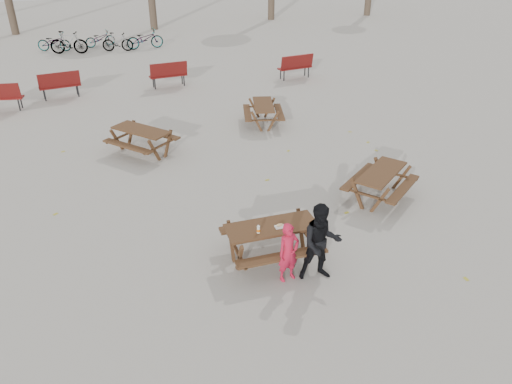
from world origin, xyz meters
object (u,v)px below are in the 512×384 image
object	(u,v)px
soda_bottle	(258,230)
child	(289,252)
picnic_table_north	(142,141)
picnic_table_far	(263,114)
adult	(321,243)
picnic_table_east	(380,185)
food_tray	(280,227)
main_picnic_table	(272,234)

from	to	relation	value
soda_bottle	child	bearing A→B (deg)	-53.31
child	picnic_table_north	size ratio (longest dim) A/B	0.69
soda_bottle	picnic_table_far	distance (m)	7.78
adult	picnic_table_far	distance (m)	8.18
picnic_table_east	picnic_table_far	size ratio (longest dim) A/B	1.06
food_tray	child	size ratio (longest dim) A/B	0.15
main_picnic_table	picnic_table_far	bearing A→B (deg)	72.55
picnic_table_north	picnic_table_far	size ratio (longest dim) A/B	1.09
adult	picnic_table_far	bearing A→B (deg)	89.86
soda_bottle	child	xyz separation A→B (m)	(0.41, -0.55, -0.25)
child	adult	bearing A→B (deg)	-25.93
main_picnic_table	adult	size ratio (longest dim) A/B	1.14
picnic_table_east	adult	bearing A→B (deg)	-176.20
soda_bottle	picnic_table_north	bearing A→B (deg)	103.88
picnic_table_east	picnic_table_north	size ratio (longest dim) A/B	0.98
main_picnic_table	adult	xyz separation A→B (m)	(0.66, -0.85, 0.20)
food_tray	picnic_table_east	distance (m)	3.62
child	adult	world-z (taller)	adult
soda_bottle	picnic_table_east	size ratio (longest dim) A/B	0.10
food_tray	picnic_table_north	bearing A→B (deg)	107.88
main_picnic_table	picnic_table_north	xyz separation A→B (m)	(-1.85, 5.99, -0.21)
child	picnic_table_north	xyz separation A→B (m)	(-1.93, 6.70, -0.23)
food_tray	adult	bearing A→B (deg)	-53.95
soda_bottle	adult	size ratio (longest dim) A/B	0.11
picnic_table_north	picnic_table_far	distance (m)	4.26
picnic_table_north	main_picnic_table	bearing A→B (deg)	-23.03
food_tray	child	xyz separation A→B (m)	(-0.04, -0.60, -0.19)
picnic_table_far	main_picnic_table	bearing A→B (deg)	176.73
food_tray	main_picnic_table	bearing A→B (deg)	138.44
child	picnic_table_far	world-z (taller)	child
food_tray	picnic_table_north	xyz separation A→B (m)	(-1.97, 6.10, -0.42)
food_tray	picnic_table_far	distance (m)	7.59
food_tray	soda_bottle	size ratio (longest dim) A/B	1.06
picnic_table_east	main_picnic_table	bearing A→B (deg)	166.70
adult	main_picnic_table	bearing A→B (deg)	138.98
main_picnic_table	child	distance (m)	0.71
picnic_table_east	soda_bottle	bearing A→B (deg)	166.87
picnic_table_far	child	bearing A→B (deg)	178.76
main_picnic_table	picnic_table_north	size ratio (longest dim) A/B	1.04
picnic_table_far	soda_bottle	bearing A→B (deg)	174.79
food_tray	adult	size ratio (longest dim) A/B	0.11
picnic_table_north	picnic_table_far	bearing A→B (deg)	65.78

